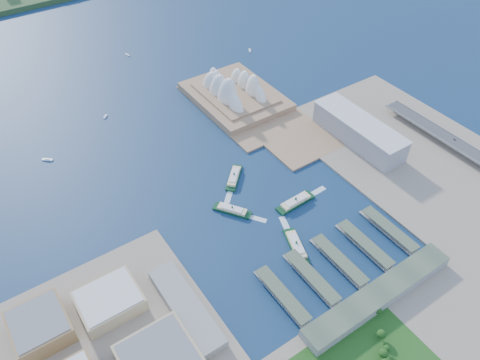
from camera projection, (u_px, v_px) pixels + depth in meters
ground at (289, 228)px, 588.18m from camera, size 3000.00×3000.00×0.00m
east_land at (446, 177)px, 655.43m from camera, size 240.00×500.00×3.00m
peninsula at (243, 104)px, 788.44m from camera, size 135.00×220.00×3.00m
opera_house at (235, 84)px, 778.68m from camera, size 134.00×180.00×58.00m
toaster_building at (359, 131)px, 702.57m from camera, size 45.00×155.00×35.00m
expressway at (480, 161)px, 668.95m from camera, size 26.00×340.00×11.85m
ferry_wharves at (339, 261)px, 545.41m from camera, size 184.00×90.00×9.30m
terminal_building at (379, 295)px, 506.58m from camera, size 200.00×28.00×12.00m
ferry_a at (232, 209)px, 606.13m from camera, size 39.66×49.21×9.63m
ferry_b at (234, 176)px, 652.09m from camera, size 47.58×47.13×10.09m
ferry_c at (296, 245)px, 562.33m from camera, size 31.73×58.33×10.72m
ferry_d at (296, 201)px, 615.95m from camera, size 57.94×16.92×10.85m
boat_a at (47, 159)px, 683.59m from camera, size 14.34×13.07×3.00m
boat_b at (105, 116)px, 762.96m from camera, size 9.42×9.36×2.66m
boat_c at (250, 50)px, 927.17m from camera, size 9.02×12.96×2.85m
boat_e at (127, 55)px, 914.31m from camera, size 5.71×11.86×2.79m
car_c at (455, 139)px, 695.54m from camera, size 1.87×4.60×1.33m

